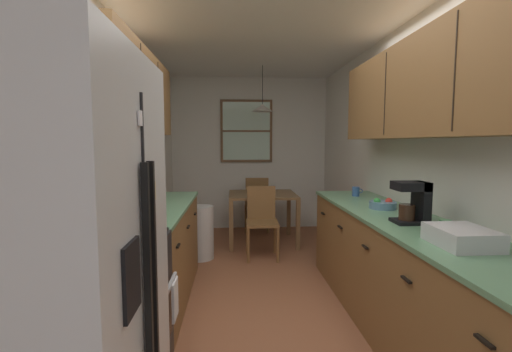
{
  "coord_description": "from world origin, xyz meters",
  "views": [
    {
      "loc": [
        -0.27,
        -2.41,
        1.46
      ],
      "look_at": [
        -0.03,
        1.46,
        1.1
      ],
      "focal_mm": 24.83,
      "sensor_mm": 36.0,
      "label": 1
    }
  ],
  "objects_px": {
    "stove_range": "(107,318)",
    "fruit_bowl": "(383,204)",
    "trash_bin": "(200,232)",
    "dining_chair_far": "(257,201)",
    "storage_canister": "(129,211)",
    "dish_rack": "(462,237)",
    "coffee_maker": "(414,201)",
    "dining_table": "(262,201)",
    "mug_spare": "(356,191)",
    "microwave_over_range": "(76,101)",
    "dining_chair_near": "(262,218)",
    "table_serving_bowl": "(255,191)",
    "refrigerator": "(41,311)",
    "mug_by_coffeemaker": "(445,227)"
  },
  "relations": [
    {
      "from": "dining_chair_near",
      "to": "mug_spare",
      "type": "distance_m",
      "value": 1.32
    },
    {
      "from": "microwave_over_range",
      "to": "dining_chair_near",
      "type": "distance_m",
      "value": 2.99
    },
    {
      "from": "trash_bin",
      "to": "dining_table",
      "type": "bearing_deg",
      "value": 38.82
    },
    {
      "from": "stove_range",
      "to": "trash_bin",
      "type": "xyz_separation_m",
      "value": [
        0.29,
        2.44,
        -0.14
      ]
    },
    {
      "from": "mug_spare",
      "to": "table_serving_bowl",
      "type": "distance_m",
      "value": 1.8
    },
    {
      "from": "trash_bin",
      "to": "storage_canister",
      "type": "relative_size",
      "value": 3.68
    },
    {
      "from": "mug_by_coffeemaker",
      "to": "mug_spare",
      "type": "height_order",
      "value": "mug_spare"
    },
    {
      "from": "stove_range",
      "to": "coffee_maker",
      "type": "bearing_deg",
      "value": 11.48
    },
    {
      "from": "coffee_maker",
      "to": "mug_spare",
      "type": "distance_m",
      "value": 1.27
    },
    {
      "from": "dining_chair_near",
      "to": "mug_spare",
      "type": "xyz_separation_m",
      "value": [
        0.94,
        -0.81,
        0.45
      ]
    },
    {
      "from": "coffee_maker",
      "to": "trash_bin",
      "type": "bearing_deg",
      "value": 129.58
    },
    {
      "from": "stove_range",
      "to": "trash_bin",
      "type": "bearing_deg",
      "value": 83.13
    },
    {
      "from": "trash_bin",
      "to": "mug_spare",
      "type": "height_order",
      "value": "mug_spare"
    },
    {
      "from": "fruit_bowl",
      "to": "dish_rack",
      "type": "relative_size",
      "value": 0.67
    },
    {
      "from": "trash_bin",
      "to": "coffee_maker",
      "type": "distance_m",
      "value": 2.74
    },
    {
      "from": "table_serving_bowl",
      "to": "dining_chair_near",
      "type": "bearing_deg",
      "value": -85.57
    },
    {
      "from": "dining_chair_near",
      "to": "fruit_bowl",
      "type": "relative_size",
      "value": 3.98
    },
    {
      "from": "refrigerator",
      "to": "coffee_maker",
      "type": "distance_m",
      "value": 2.25
    },
    {
      "from": "fruit_bowl",
      "to": "microwave_over_range",
      "type": "bearing_deg",
      "value": -155.72
    },
    {
      "from": "stove_range",
      "to": "dish_rack",
      "type": "height_order",
      "value": "stove_range"
    },
    {
      "from": "dining_chair_far",
      "to": "dish_rack",
      "type": "xyz_separation_m",
      "value": [
        0.87,
        -3.91,
        0.45
      ]
    },
    {
      "from": "coffee_maker",
      "to": "dining_table",
      "type": "bearing_deg",
      "value": 107.21
    },
    {
      "from": "microwave_over_range",
      "to": "dining_chair_far",
      "type": "xyz_separation_m",
      "value": [
        1.21,
        3.77,
        -1.18
      ]
    },
    {
      "from": "refrigerator",
      "to": "dish_rack",
      "type": "bearing_deg",
      "value": 17.52
    },
    {
      "from": "stove_range",
      "to": "table_serving_bowl",
      "type": "height_order",
      "value": "stove_range"
    },
    {
      "from": "storage_canister",
      "to": "dining_chair_far",
      "type": "bearing_deg",
      "value": 71.27
    },
    {
      "from": "trash_bin",
      "to": "table_serving_bowl",
      "type": "relative_size",
      "value": 3.67
    },
    {
      "from": "dining_table",
      "to": "coffee_maker",
      "type": "height_order",
      "value": "coffee_maker"
    },
    {
      "from": "trash_bin",
      "to": "table_serving_bowl",
      "type": "distance_m",
      "value": 1.11
    },
    {
      "from": "dining_chair_far",
      "to": "storage_canister",
      "type": "xyz_separation_m",
      "value": [
        -1.11,
        -3.26,
        0.49
      ]
    },
    {
      "from": "dining_table",
      "to": "dish_rack",
      "type": "height_order",
      "value": "dish_rack"
    },
    {
      "from": "microwave_over_range",
      "to": "coffee_maker",
      "type": "distance_m",
      "value": 2.22
    },
    {
      "from": "fruit_bowl",
      "to": "table_serving_bowl",
      "type": "distance_m",
      "value": 2.42
    },
    {
      "from": "dining_table",
      "to": "mug_spare",
      "type": "distance_m",
      "value": 1.73
    },
    {
      "from": "microwave_over_range",
      "to": "table_serving_bowl",
      "type": "distance_m",
      "value": 3.48
    },
    {
      "from": "stove_range",
      "to": "microwave_over_range",
      "type": "relative_size",
      "value": 1.92
    },
    {
      "from": "mug_by_coffeemaker",
      "to": "mug_spare",
      "type": "relative_size",
      "value": 0.95
    },
    {
      "from": "coffee_maker",
      "to": "table_serving_bowl",
      "type": "xyz_separation_m",
      "value": [
        -0.96,
        2.76,
        -0.3
      ]
    },
    {
      "from": "mug_spare",
      "to": "dish_rack",
      "type": "height_order",
      "value": "dish_rack"
    },
    {
      "from": "stove_range",
      "to": "storage_canister",
      "type": "relative_size",
      "value": 6.05
    },
    {
      "from": "storage_canister",
      "to": "table_serving_bowl",
      "type": "xyz_separation_m",
      "value": [
        1.03,
        2.65,
        -0.24
      ]
    },
    {
      "from": "coffee_maker",
      "to": "table_serving_bowl",
      "type": "bearing_deg",
      "value": 109.12
    },
    {
      "from": "stove_range",
      "to": "fruit_bowl",
      "type": "bearing_deg",
      "value": 25.49
    },
    {
      "from": "refrigerator",
      "to": "storage_canister",
      "type": "xyz_separation_m",
      "value": [
        -0.06,
        1.26,
        0.11
      ]
    },
    {
      "from": "dining_chair_near",
      "to": "dining_table",
      "type": "bearing_deg",
      "value": 84.66
    },
    {
      "from": "refrigerator",
      "to": "mug_spare",
      "type": "xyz_separation_m",
      "value": [
        1.96,
        2.42,
        0.06
      ]
    },
    {
      "from": "dining_table",
      "to": "mug_spare",
      "type": "xyz_separation_m",
      "value": [
        0.88,
        -1.45,
        0.33
      ]
    },
    {
      "from": "stove_range",
      "to": "storage_canister",
      "type": "height_order",
      "value": "stove_range"
    },
    {
      "from": "dining_chair_far",
      "to": "dish_rack",
      "type": "relative_size",
      "value": 2.65
    },
    {
      "from": "microwave_over_range",
      "to": "trash_bin",
      "type": "xyz_separation_m",
      "value": [
        0.41,
        2.44,
        -1.35
      ]
    }
  ]
}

